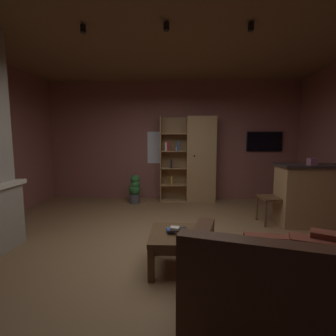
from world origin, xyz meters
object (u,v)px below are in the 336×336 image
Objects in this scene: leather_couch at (286,294)px; table_book_1 at (171,230)px; coffee_table at (177,240)px; kitchen_bar_counter at (321,195)px; table_book_0 at (181,229)px; table_book_2 at (175,228)px; wall_mounted_tv at (264,141)px; potted_floor_plant at (135,189)px; bookshelf_cabinet at (197,160)px; tissue_box at (312,162)px; dining_chair at (277,194)px.

leather_couch is 15.90× the size of table_book_1.
leather_couch is at bearing -47.62° from coffee_table.
kitchen_bar_counter reaches higher than table_book_0.
wall_mounted_tv is at bearing 57.53° from table_book_2.
potted_floor_plant is (-1.82, 3.73, 0.03)m from leather_couch.
bookshelf_cabinet reaches higher than coffee_table.
coffee_table is at bearing -148.60° from kitchen_bar_counter.
tissue_box is 0.18× the size of potted_floor_plant.
dining_chair is 3.02m from potted_floor_plant.
tissue_box is at bearing -23.96° from potted_floor_plant.
leather_couch is 2.49× the size of coffee_table.
dining_chair is (-0.49, 0.14, -0.58)m from tissue_box.
kitchen_bar_counter is 3.71m from potted_floor_plant.
kitchen_bar_counter reaches higher than dining_chair.
table_book_1 is 1.02× the size of table_book_2.
table_book_0 is at bearing -122.53° from wall_mounted_tv.
dining_chair is 1.38× the size of potted_floor_plant.
kitchen_bar_counter is 1.76× the size of wall_mounted_tv.
table_book_0 is at bearing 39.00° from table_book_1.
dining_chair is at bearing 69.67° from leather_couch.
tissue_box is 3.60m from potted_floor_plant.
table_book_0 is at bearing 62.97° from coffee_table.
wall_mounted_tv reaches higher than table_book_1.
table_book_1 is at bearing -139.09° from dining_chair.
table_book_1 is (-2.29, -1.42, -0.65)m from tissue_box.
wall_mounted_tv is (2.11, 3.32, 0.95)m from table_book_2.
dining_chair reaches higher than table_book_1.
leather_couch is at bearing -44.83° from table_book_1.
kitchen_bar_counter is at bearing -3.65° from dining_chair.
coffee_table is at bearing 132.38° from leather_couch.
bookshelf_cabinet is 3.08m from table_book_0.
leather_couch is at bearing -121.15° from tissue_box.
kitchen_bar_counter is at bearing 30.46° from table_book_0.
potted_floor_plant is (-0.93, 2.85, -0.12)m from table_book_1.
tissue_box is 2.73m from coffee_table.
tissue_box is 2.77m from table_book_1.
wall_mounted_tv is (3.09, 0.45, 1.09)m from potted_floor_plant.
tissue_box is at bearing -16.44° from dining_chair.
table_book_2 is at bearing -120.80° from table_book_0.
table_book_1 is (-0.52, -3.09, -0.54)m from bookshelf_cabinet.
leather_couch reaches higher than table_book_2.
potted_floor_plant is at bearing 110.69° from table_book_0.
potted_floor_plant is at bearing 156.04° from tissue_box.
leather_couch is at bearing -63.99° from potted_floor_plant.
kitchen_bar_counter is 2.81m from table_book_0.
bookshelf_cabinet reaches higher than potted_floor_plant.
table_book_2 is at bearing 134.43° from leather_couch.
leather_couch is 12.15× the size of table_book_0.
table_book_0 is 1.34× the size of table_book_2.
table_book_0 is 0.20× the size of potted_floor_plant.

